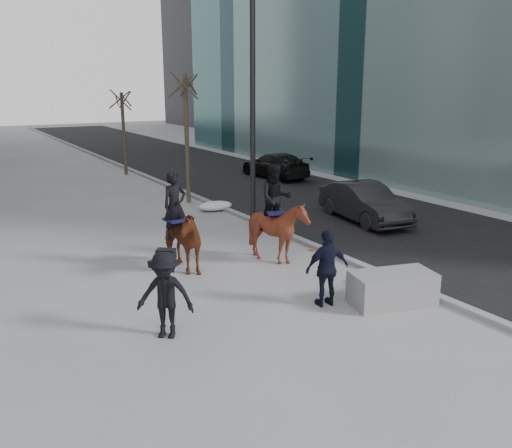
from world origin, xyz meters
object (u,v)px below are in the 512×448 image
car_near (364,202)px  mounted_left (178,235)px  planter (392,288)px  mounted_right (278,224)px

car_near → mounted_left: bearing=-160.5°
planter → car_near: (4.64, 6.12, 0.32)m
mounted_left → planter: bearing=-55.1°
car_near → mounted_left: 8.01m
car_near → planter: bearing=-118.3°
planter → mounted_left: mounted_left is taller
planter → mounted_right: 3.96m
car_near → mounted_left: size_ratio=1.59×
mounted_left → mounted_right: bearing=-16.7°
car_near → mounted_left: mounted_left is taller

